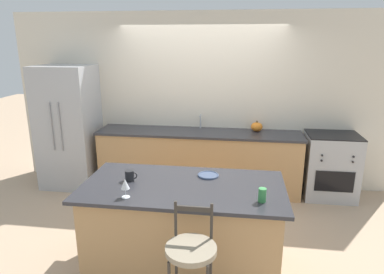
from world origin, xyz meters
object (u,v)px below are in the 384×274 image
at_px(dinner_plate, 208,175).
at_px(wine_glass, 125,184).
at_px(refrigerator, 69,127).
at_px(pumpkin_decoration, 257,127).
at_px(coffee_mug, 130,176).
at_px(bar_stool_near, 191,263).
at_px(oven_range, 330,166).
at_px(tumbler_cup, 262,195).

bearing_deg(dinner_plate, wine_glass, -138.88).
bearing_deg(refrigerator, pumpkin_decoration, 4.11).
xyz_separation_m(refrigerator, coffee_mug, (1.60, -1.87, 0.03)).
bearing_deg(bar_stool_near, wine_glass, 145.96).
bearing_deg(refrigerator, bar_stool_near, -48.98).
bearing_deg(pumpkin_decoration, wine_glass, -116.96).
height_order(refrigerator, oven_range, refrigerator).
height_order(bar_stool_near, dinner_plate, bar_stool_near).
bearing_deg(coffee_mug, refrigerator, 130.54).
relative_size(refrigerator, coffee_mug, 15.39).
bearing_deg(pumpkin_decoration, oven_range, -7.52).
xyz_separation_m(bar_stool_near, tumbler_cup, (0.55, 0.52, 0.36)).
xyz_separation_m(oven_range, pumpkin_decoration, (-1.09, 0.14, 0.52)).
bearing_deg(oven_range, tumbler_cup, -117.12).
bearing_deg(refrigerator, wine_glass, -53.13).
xyz_separation_m(refrigerator, oven_range, (4.02, 0.07, -0.47)).
xyz_separation_m(bar_stool_near, pumpkin_decoration, (0.60, 2.89, 0.38)).
xyz_separation_m(oven_range, wine_glass, (-2.34, -2.31, 0.57)).
relative_size(tumbler_cup, pumpkin_decoration, 0.70).
relative_size(oven_range, coffee_mug, 7.80).
height_order(dinner_plate, pumpkin_decoration, pumpkin_decoration).
bearing_deg(bar_stool_near, dinner_plate, 88.31).
bearing_deg(tumbler_cup, dinner_plate, 135.15).
bearing_deg(tumbler_cup, bar_stool_near, -136.38).
distance_m(oven_range, tumbler_cup, 2.55).
height_order(dinner_plate, tumbler_cup, tumbler_cup).
relative_size(oven_range, dinner_plate, 4.44).
bearing_deg(dinner_plate, coffee_mug, -163.51).
bearing_deg(wine_glass, coffee_mug, 102.22).
bearing_deg(oven_range, bar_stool_near, -121.55).
bearing_deg(wine_glass, refrigerator, 126.87).
relative_size(dinner_plate, tumbler_cup, 1.76).
height_order(oven_range, coffee_mug, coffee_mug).
bearing_deg(dinner_plate, bar_stool_near, -91.69).
xyz_separation_m(wine_glass, coffee_mug, (-0.08, 0.37, -0.07)).
xyz_separation_m(tumbler_cup, pumpkin_decoration, (0.05, 2.37, 0.01)).
xyz_separation_m(wine_glass, pumpkin_decoration, (1.25, 2.45, -0.05)).
xyz_separation_m(oven_range, dinner_plate, (-1.66, -1.71, 0.45)).
distance_m(oven_range, coffee_mug, 3.14).
bearing_deg(refrigerator, tumbler_cup, -36.88).
distance_m(refrigerator, coffee_mug, 2.46).
relative_size(dinner_plate, wine_glass, 1.25).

